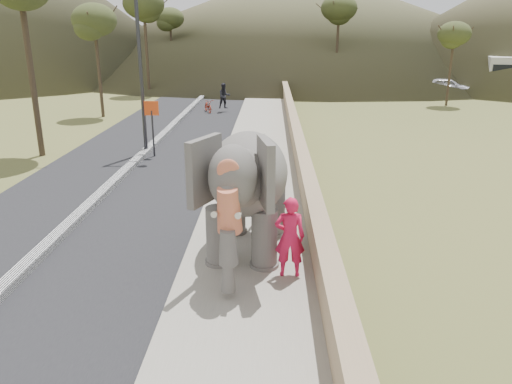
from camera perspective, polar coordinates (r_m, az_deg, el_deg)
ground at (r=9.81m, az=-1.66°, el=-14.17°), size 160.00×160.00×0.00m
road at (r=19.80m, az=-14.56°, el=2.17°), size 7.00×120.00×0.03m
median at (r=19.78m, az=-14.58°, el=2.43°), size 0.35×120.00×0.22m
walkway at (r=19.01m, az=0.07°, el=2.29°), size 3.00×120.00×0.15m
parapet at (r=18.91m, az=5.08°, el=3.63°), size 0.30×120.00×1.10m
lamppost at (r=22.10m, az=-12.47°, el=16.70°), size 1.76×0.36×8.00m
signboard at (r=21.75m, az=-11.79°, el=8.16°), size 0.60×0.08×2.40m
distant_car at (r=45.61m, az=21.02°, el=11.18°), size 4.50×2.61×1.44m
hill_far at (r=78.44m, az=5.28°, el=19.24°), size 80.00×80.00×14.00m
elephant_and_man at (r=11.74m, az=-0.84°, el=0.22°), size 2.54×4.35×3.00m
motorcyclist at (r=33.71m, az=-4.53°, el=10.36°), size 2.12×1.71×1.91m
trees at (r=36.20m, az=2.31°, el=16.00°), size 47.35×43.75×8.97m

